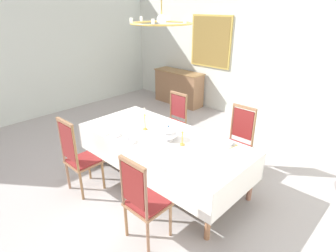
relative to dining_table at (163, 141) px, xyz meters
The scene contains 20 objects.
ground 0.73m from the dining_table, 90.00° to the right, with size 8.22×6.87×0.04m, color #B4AEAC.
back_wall 3.41m from the dining_table, 90.00° to the left, with size 8.22×0.08×3.03m, color silver.
left_wall 4.24m from the dining_table, behind, with size 0.08×6.87×3.03m, color silver.
dining_table is the anchor object (origin of this frame).
tablecloth 0.04m from the dining_table, 90.00° to the left, with size 2.66×1.22×0.42m.
chair_south_a 1.23m from the dining_table, 124.23° to the right, with size 0.44×0.42×1.17m.
chair_north_a 1.23m from the dining_table, 124.43° to the left, with size 0.44×0.42×1.05m.
chair_south_b 1.22m from the dining_table, 56.03° to the right, with size 0.44×0.42×1.11m.
chair_north_b 1.22m from the dining_table, 56.04° to the left, with size 0.44×0.42×1.12m.
soup_tureen 0.21m from the dining_table, ahead, with size 0.27×0.27×0.22m.
candlestick_west 0.44m from the dining_table, behind, with size 0.07×0.07×0.36m.
candlestick_east 0.43m from the dining_table, ahead, with size 0.07×0.07×0.31m.
bowl_near_left 0.94m from the dining_table, 29.26° to the left, with size 0.18×0.18×0.04m.
bowl_near_right 0.72m from the dining_table, 139.57° to the right, with size 0.17×0.17×0.03m.
bowl_far_left 0.52m from the dining_table, 116.43° to the right, with size 0.19×0.19×0.05m.
spoon_primary 1.06m from the dining_table, 27.26° to the left, with size 0.04×0.18×0.01m.
spoon_secondary 0.80m from the dining_table, 146.62° to the right, with size 0.06×0.17×0.01m.
sideboard 3.78m from the dining_table, 127.68° to the left, with size 1.44×0.48×0.90m.
framed_painting 3.72m from the dining_table, 114.98° to the left, with size 1.15×0.05×1.24m.
chandelier 1.66m from the dining_table, 89.93° to the left, with size 0.80×0.79×0.66m.
Camera 1 is at (2.61, -2.47, 2.57)m, focal length 29.85 mm.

